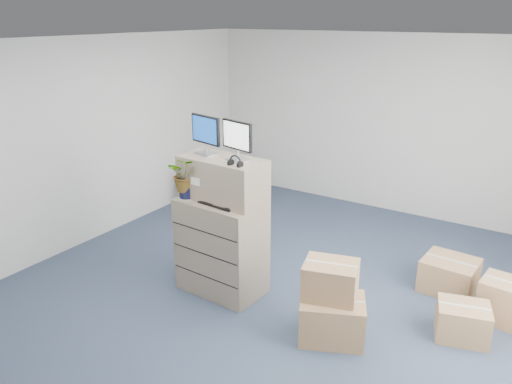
# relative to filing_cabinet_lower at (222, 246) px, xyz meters

# --- Properties ---
(ground) EXTENTS (7.00, 7.00, 0.00)m
(ground) POSITION_rel_filing_cabinet_lower_xyz_m (0.59, 0.04, -0.56)
(ground) COLOR #2A374C
(ground) RESTS_ON ground
(wall_back) EXTENTS (6.00, 0.02, 2.80)m
(wall_back) POSITION_rel_filing_cabinet_lower_xyz_m (0.59, 3.55, 0.84)
(wall_back) COLOR beige
(wall_back) RESTS_ON ground
(filing_cabinet_lower) EXTENTS (0.98, 0.63, 1.11)m
(filing_cabinet_lower) POSITION_rel_filing_cabinet_lower_xyz_m (0.00, 0.00, 0.00)
(filing_cabinet_lower) COLOR gray
(filing_cabinet_lower) RESTS_ON ground
(filing_cabinet_upper) EXTENTS (0.98, 0.53, 0.48)m
(filing_cabinet_upper) POSITION_rel_filing_cabinet_lower_xyz_m (0.00, 0.05, 0.79)
(filing_cabinet_upper) COLOR gray
(filing_cabinet_upper) RESTS_ON filing_cabinet_lower
(monitor_left) EXTENTS (0.43, 0.21, 0.43)m
(monitor_left) POSITION_rel_filing_cabinet_lower_xyz_m (-0.24, 0.09, 1.28)
(monitor_left) COLOR #99999E
(monitor_left) RESTS_ON filing_cabinet_upper
(monitor_right) EXTENTS (0.42, 0.21, 0.42)m
(monitor_right) POSITION_rel_filing_cabinet_lower_xyz_m (0.19, 0.07, 1.27)
(monitor_right) COLOR #99999E
(monitor_right) RESTS_ON filing_cabinet_upper
(headphones) EXTENTS (0.15, 0.02, 0.15)m
(headphones) POSITION_rel_filing_cabinet_lower_xyz_m (0.29, -0.11, 1.07)
(headphones) COLOR black
(headphones) RESTS_ON filing_cabinet_upper
(keyboard) EXTENTS (0.47, 0.23, 0.02)m
(keyboard) POSITION_rel_filing_cabinet_lower_xyz_m (0.06, -0.11, 0.57)
(keyboard) COLOR black
(keyboard) RESTS_ON filing_cabinet_lower
(mouse) EXTENTS (0.12, 0.09, 0.04)m
(mouse) POSITION_rel_filing_cabinet_lower_xyz_m (0.29, -0.08, 0.58)
(mouse) COLOR silver
(mouse) RESTS_ON filing_cabinet_lower
(water_bottle) EXTENTS (0.08, 0.08, 0.29)m
(water_bottle) POSITION_rel_filing_cabinet_lower_xyz_m (0.08, 0.06, 0.70)
(water_bottle) COLOR #919399
(water_bottle) RESTS_ON filing_cabinet_lower
(phone_dock) EXTENTS (0.07, 0.06, 0.15)m
(phone_dock) POSITION_rel_filing_cabinet_lower_xyz_m (-0.05, 0.08, 0.61)
(phone_dock) COLOR silver
(phone_dock) RESTS_ON filing_cabinet_lower
(external_drive) EXTENTS (0.25, 0.21, 0.06)m
(external_drive) POSITION_rel_filing_cabinet_lower_xyz_m (0.30, 0.10, 0.59)
(external_drive) COLOR black
(external_drive) RESTS_ON filing_cabinet_lower
(tissue_box) EXTENTS (0.28, 0.18, 0.09)m
(tissue_box) POSITION_rel_filing_cabinet_lower_xyz_m (0.30, 0.08, 0.67)
(tissue_box) COLOR #3E92D5
(tissue_box) RESTS_ON external_drive
(potted_plant) EXTENTS (0.43, 0.46, 0.40)m
(potted_plant) POSITION_rel_filing_cabinet_lower_xyz_m (-0.36, -0.14, 0.78)
(potted_plant) COLOR #A0B894
(potted_plant) RESTS_ON filing_cabinet_lower
(office_chair) EXTENTS (0.92, 0.91, 0.72)m
(office_chair) POSITION_rel_filing_cabinet_lower_xyz_m (-1.81, 2.20, -0.20)
(office_chair) COLOR slate
(office_chair) RESTS_ON ground
(cardboard_boxes) EXTENTS (2.19, 2.21, 0.79)m
(cardboard_boxes) POSITION_rel_filing_cabinet_lower_xyz_m (2.12, 0.60, -0.29)
(cardboard_boxes) COLOR olive
(cardboard_boxes) RESTS_ON ground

